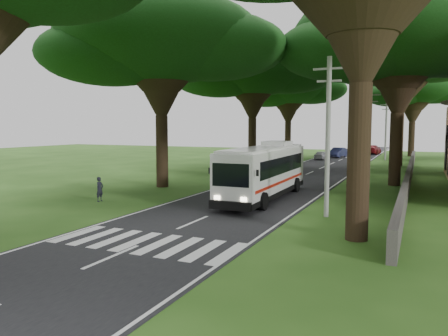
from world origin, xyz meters
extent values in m
plane|color=#284F16|center=(0.00, 0.00, 0.00)|extent=(140.00, 140.00, 0.00)
cube|color=black|center=(0.00, 25.00, 0.01)|extent=(8.00, 120.00, 0.04)
cube|color=silver|center=(0.00, -2.00, 0.00)|extent=(8.00, 3.00, 0.01)
cube|color=#383533|center=(9.00, 24.00, 0.60)|extent=(0.35, 50.00, 1.20)
cylinder|color=gray|center=(5.50, 6.00, 4.00)|extent=(0.24, 0.24, 8.00)
cube|color=gray|center=(5.50, 6.00, 7.40)|extent=(1.60, 0.10, 0.10)
cube|color=gray|center=(5.50, 6.00, 6.80)|extent=(1.20, 0.10, 0.10)
cylinder|color=gray|center=(5.50, 26.00, 4.00)|extent=(0.24, 0.24, 8.00)
cube|color=gray|center=(5.50, 26.00, 7.40)|extent=(1.60, 0.10, 0.10)
cube|color=gray|center=(5.50, 26.00, 6.80)|extent=(1.20, 0.10, 0.10)
cylinder|color=gray|center=(5.50, 46.00, 4.00)|extent=(0.24, 0.24, 8.00)
cube|color=gray|center=(5.50, 46.00, 7.40)|extent=(1.60, 0.10, 0.10)
cube|color=gray|center=(5.50, 46.00, 6.80)|extent=(1.20, 0.10, 0.10)
cylinder|color=black|center=(-8.00, 12.00, 2.68)|extent=(0.90, 0.90, 5.37)
cone|color=black|center=(-8.00, 12.00, 7.27)|extent=(3.20, 3.20, 3.80)
ellipsoid|color=black|center=(-8.00, 12.00, 10.92)|extent=(15.13, 15.13, 6.35)
cylinder|color=black|center=(-7.50, 30.00, 2.75)|extent=(0.90, 0.90, 5.49)
cone|color=black|center=(-7.50, 30.00, 7.39)|extent=(3.20, 3.20, 3.80)
ellipsoid|color=black|center=(-7.50, 30.00, 11.20)|extent=(15.53, 15.53, 6.52)
cylinder|color=black|center=(-8.50, 48.00, 2.62)|extent=(0.90, 0.90, 5.23)
cone|color=black|center=(-8.50, 48.00, 7.13)|extent=(3.20, 3.20, 3.80)
ellipsoid|color=black|center=(-8.50, 48.00, 10.63)|extent=(13.91, 13.91, 5.84)
cylinder|color=black|center=(7.50, 2.00, 3.14)|extent=(0.90, 0.90, 6.28)
cone|color=black|center=(7.50, 2.00, 8.18)|extent=(3.20, 3.20, 3.80)
cylinder|color=black|center=(8.00, 20.00, 2.79)|extent=(0.90, 0.90, 5.59)
cone|color=black|center=(8.00, 20.00, 7.49)|extent=(3.20, 3.20, 3.80)
ellipsoid|color=black|center=(8.00, 20.00, 11.42)|extent=(16.06, 16.06, 6.74)
cylinder|color=black|center=(7.50, 38.00, 3.02)|extent=(0.90, 0.90, 6.03)
cone|color=black|center=(7.50, 38.00, 7.93)|extent=(3.20, 3.20, 3.80)
ellipsoid|color=black|center=(7.50, 38.00, 12.41)|extent=(14.57, 14.57, 6.12)
cylinder|color=black|center=(8.50, 56.00, 2.59)|extent=(0.90, 0.90, 5.18)
cone|color=black|center=(8.50, 56.00, 7.08)|extent=(3.20, 3.20, 3.80)
ellipsoid|color=black|center=(8.50, 56.00, 10.51)|extent=(12.76, 12.76, 5.36)
cube|color=silver|center=(0.85, 9.91, 1.78)|extent=(2.45, 11.13, 2.73)
cube|color=black|center=(0.84, 10.19, 2.17)|extent=(2.48, 9.10, 1.02)
cube|color=black|center=(0.85, 9.91, 0.46)|extent=(2.49, 11.17, 0.32)
cube|color=#B01A0B|center=(0.85, 9.91, 1.16)|extent=(2.48, 10.02, 0.17)
cube|color=silver|center=(0.85, 9.91, 3.20)|extent=(2.25, 10.57, 0.17)
cylinder|color=black|center=(-0.27, 6.19, 0.51)|extent=(0.34, 1.02, 1.02)
cylinder|color=black|center=(2.05, 6.22, 0.51)|extent=(0.34, 1.02, 1.02)
cylinder|color=black|center=(-0.35, 13.41, 0.51)|extent=(0.34, 1.02, 1.02)
cylinder|color=black|center=(1.96, 13.44, 0.51)|extent=(0.34, 1.02, 1.02)
imported|color=#A3A2A7|center=(-2.52, 43.79, 0.62)|extent=(1.64, 3.54, 1.18)
imported|color=#21254E|center=(-1.21, 49.02, 0.73)|extent=(2.28, 4.47, 1.41)
imported|color=maroon|center=(2.71, 58.70, 0.77)|extent=(2.45, 5.24, 1.48)
imported|color=black|center=(-7.99, 4.89, 0.75)|extent=(0.36, 0.55, 1.51)
camera|label=1|loc=(9.71, -16.00, 4.59)|focal=35.00mm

